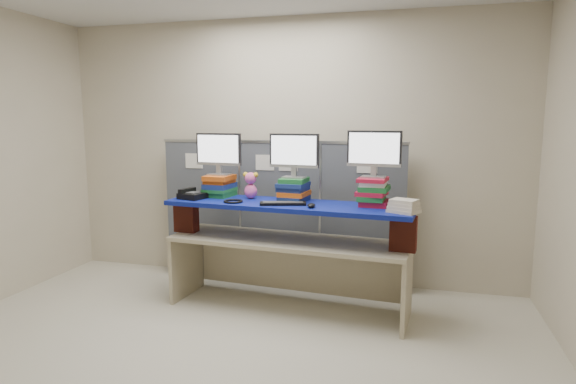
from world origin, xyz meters
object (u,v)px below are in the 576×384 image
(desk, at_px, (288,253))
(monitor_center, at_px, (294,153))
(monitor_left, at_px, (219,151))
(blue_board, at_px, (288,205))
(keyboard, at_px, (283,203))
(monitor_right, at_px, (374,151))
(desk_phone, at_px, (192,195))

(desk, distance_m, monitor_center, 0.92)
(monitor_left, bearing_deg, blue_board, -8.95)
(blue_board, bearing_deg, keyboard, -97.38)
(monitor_right, relative_size, keyboard, 1.09)
(desk, distance_m, monitor_right, 1.21)
(monitor_center, bearing_deg, keyboard, -97.60)
(monitor_left, distance_m, monitor_right, 1.49)
(monitor_right, distance_m, keyboard, 0.91)
(monitor_center, bearing_deg, desk_phone, -168.06)
(monitor_center, xyz_separation_m, keyboard, (-0.05, -0.21, -0.43))
(keyboard, bearing_deg, monitor_center, 61.60)
(blue_board, height_order, keyboard, keyboard)
(monitor_left, height_order, monitor_right, monitor_right)
(monitor_left, height_order, keyboard, monitor_left)
(keyboard, distance_m, desk_phone, 0.93)
(monitor_right, distance_m, desk_phone, 1.75)
(desk, relative_size, monitor_left, 4.77)
(keyboard, relative_size, desk_phone, 1.60)
(desk, relative_size, desk_phone, 8.31)
(monitor_right, xyz_separation_m, desk_phone, (-1.69, -0.06, -0.44))
(monitor_center, relative_size, desk_phone, 1.74)
(monitor_left, bearing_deg, desk_phone, -132.88)
(blue_board, bearing_deg, desk_phone, -174.91)
(monitor_left, xyz_separation_m, desk_phone, (-0.20, -0.19, -0.40))
(monitor_left, distance_m, keyboard, 0.88)
(desk, bearing_deg, desk_phone, -174.91)
(blue_board, relative_size, desk_phone, 8.37)
(keyboard, height_order, desk_phone, desk_phone)
(monitor_left, distance_m, desk_phone, 0.49)
(desk, xyz_separation_m, monitor_left, (-0.74, 0.18, 0.91))
(monitor_center, distance_m, monitor_right, 0.73)
(monitor_center, bearing_deg, monitor_right, -0.00)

